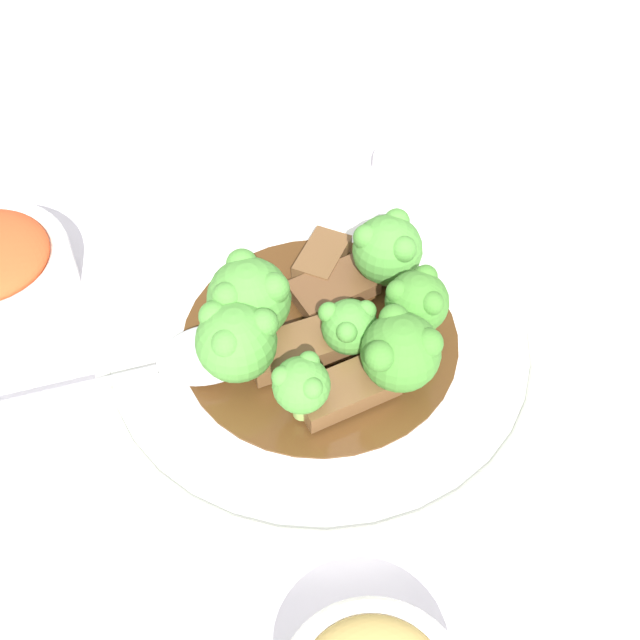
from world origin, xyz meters
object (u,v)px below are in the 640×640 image
(broccoli_floret_3, at_px, (301,385))
(serving_spoon, at_px, (184,360))
(beef_strip_0, at_px, (300,347))
(main_plate, at_px, (320,343))
(broccoli_floret_2, at_px, (236,340))
(broccoli_floret_5, at_px, (350,326))
(beef_strip_2, at_px, (322,257))
(sauce_dish, at_px, (410,163))
(broccoli_floret_1, at_px, (249,297))
(beef_strip_3, at_px, (333,288))
(broccoli_floret_4, at_px, (401,351))
(broccoli_floret_6, at_px, (388,248))
(broccoli_floret_0, at_px, (417,302))
(beef_strip_1, at_px, (346,390))

(broccoli_floret_3, xyz_separation_m, serving_spoon, (-0.07, -0.04, -0.02))
(beef_strip_0, bearing_deg, main_plate, 105.92)
(broccoli_floret_2, distance_m, broccoli_floret_5, 0.07)
(beef_strip_2, xyz_separation_m, sauce_dish, (-0.06, 0.13, -0.02))
(broccoli_floret_5, bearing_deg, broccoli_floret_1, -140.07)
(beef_strip_3, bearing_deg, broccoli_floret_4, -6.48)
(broccoli_floret_1, bearing_deg, beef_strip_3, 84.49)
(broccoli_floret_2, bearing_deg, broccoli_floret_5, 67.75)
(broccoli_floret_5, bearing_deg, serving_spoon, -117.17)
(beef_strip_3, height_order, broccoli_floret_2, broccoli_floret_2)
(beef_strip_3, height_order, sauce_dish, beef_strip_3)
(broccoli_floret_4, distance_m, broccoli_floret_5, 0.04)
(main_plate, relative_size, broccoli_floret_6, 5.69)
(broccoli_floret_6, bearing_deg, broccoli_floret_5, -58.66)
(broccoli_floret_1, bearing_deg, broccoli_floret_5, 39.93)
(beef_strip_2, bearing_deg, broccoli_floret_0, 8.16)
(broccoli_floret_4, height_order, serving_spoon, broccoli_floret_4)
(serving_spoon, bearing_deg, beef_strip_2, 100.69)
(beef_strip_3, bearing_deg, sauce_dish, 121.73)
(beef_strip_0, height_order, broccoli_floret_6, broccoli_floret_6)
(beef_strip_1, xyz_separation_m, serving_spoon, (-0.08, -0.07, -0.00))
(broccoli_floret_1, height_order, broccoli_floret_6, broccoli_floret_1)
(serving_spoon, bearing_deg, beef_strip_0, 62.79)
(broccoli_floret_0, xyz_separation_m, sauce_dish, (-0.14, 0.12, -0.04))
(broccoli_floret_0, bearing_deg, serving_spoon, -114.61)
(beef_strip_2, xyz_separation_m, broccoli_floret_3, (0.10, -0.08, 0.02))
(broccoli_floret_2, bearing_deg, main_plate, 82.72)
(broccoli_floret_2, height_order, broccoli_floret_4, same)
(broccoli_floret_4, relative_size, serving_spoon, 0.24)
(broccoli_floret_3, xyz_separation_m, sauce_dish, (-0.15, 0.21, -0.04))
(broccoli_floret_5, bearing_deg, beef_strip_2, 157.40)
(broccoli_floret_5, bearing_deg, beef_strip_1, -39.05)
(beef_strip_2, xyz_separation_m, serving_spoon, (0.02, -0.12, 0.00))
(broccoli_floret_1, bearing_deg, beef_strip_0, 21.48)
(beef_strip_1, bearing_deg, beef_strip_3, 149.58)
(beef_strip_1, height_order, broccoli_floret_5, broccoli_floret_5)
(broccoli_floret_0, bearing_deg, broccoli_floret_3, -83.98)
(broccoli_floret_3, relative_size, broccoli_floret_5, 1.19)
(beef_strip_0, relative_size, broccoli_floret_2, 1.43)
(broccoli_floret_4, distance_m, sauce_dish, 0.23)
(broccoli_floret_1, relative_size, serving_spoon, 0.25)
(serving_spoon, relative_size, sauce_dish, 3.68)
(broccoli_floret_5, bearing_deg, broccoli_floret_0, 71.51)
(broccoli_floret_0, relative_size, broccoli_floret_1, 0.91)
(beef_strip_3, relative_size, sauce_dish, 0.98)
(broccoli_floret_3, bearing_deg, broccoli_floret_5, 114.38)
(beef_strip_0, relative_size, broccoli_floret_0, 1.47)
(broccoli_floret_0, relative_size, broccoli_floret_6, 0.99)
(beef_strip_0, xyz_separation_m, broccoli_floret_0, (0.03, 0.07, 0.02))
(beef_strip_0, xyz_separation_m, broccoli_floret_3, (0.04, -0.03, 0.02))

